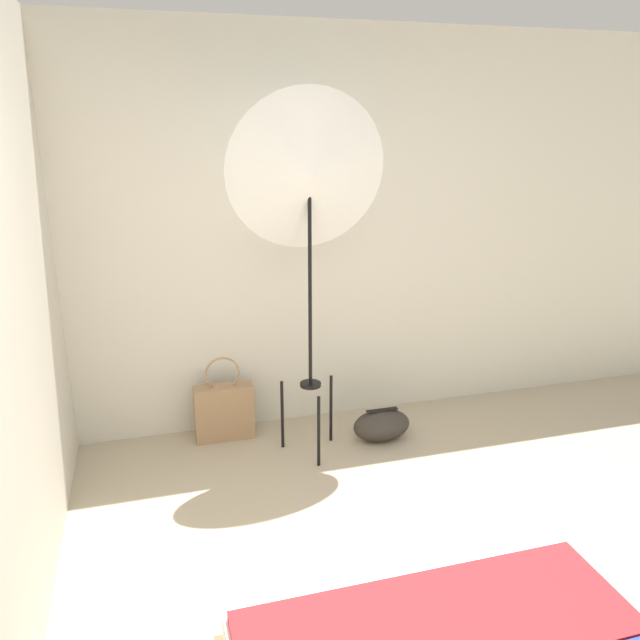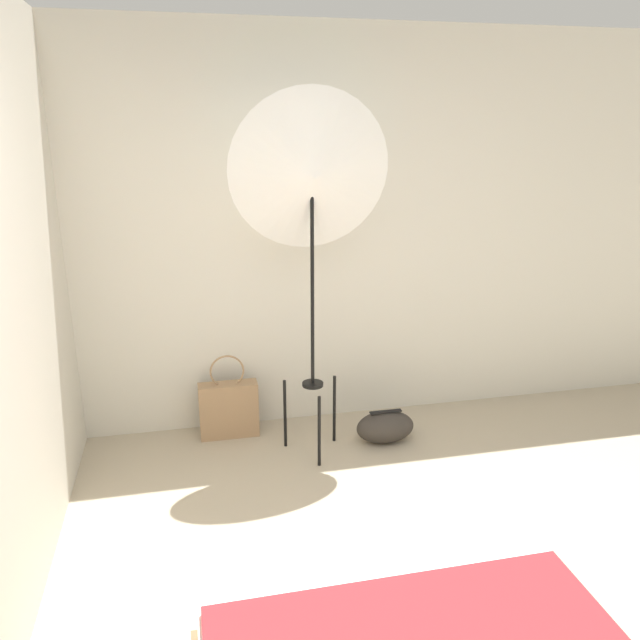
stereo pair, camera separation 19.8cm
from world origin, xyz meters
TOP-DOWN VIEW (x-y plane):
  - wall_back at (0.00, 2.46)m, footprint 8.00×0.05m
  - photo_umbrella at (0.03, 1.95)m, footprint 0.93×0.36m
  - tote_bag at (-0.47, 2.27)m, footprint 0.39×0.12m
  - duffel_bag at (0.51, 1.96)m, footprint 0.38×0.21m

SIDE VIEW (x-z plane):
  - duffel_bag at x=0.51m, z-range 0.00..0.22m
  - tote_bag at x=-0.47m, z-range -0.09..0.48m
  - wall_back at x=0.00m, z-range 0.00..2.60m
  - photo_umbrella at x=0.03m, z-range 0.62..2.82m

